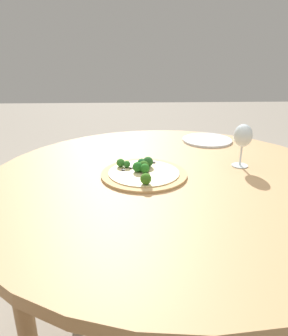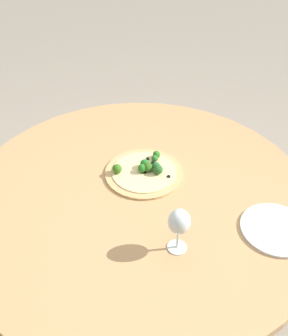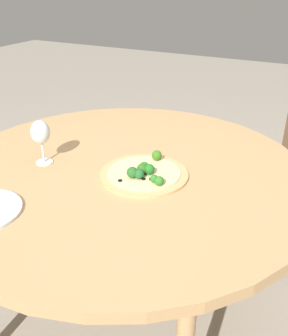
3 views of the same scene
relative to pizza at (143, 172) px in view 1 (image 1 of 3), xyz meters
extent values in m
cylinder|color=tan|center=(0.03, 0.10, -0.03)|extent=(1.37, 1.37, 0.04)
cylinder|color=tan|center=(-0.39, -0.33, -0.42)|extent=(0.05, 0.05, 0.74)
cylinder|color=tan|center=(-0.39, 0.52, -0.42)|extent=(0.05, 0.05, 0.74)
cylinder|color=tan|center=(0.00, 0.00, -0.01)|extent=(0.32, 0.32, 0.01)
cylinder|color=beige|center=(0.00, 0.00, 0.00)|extent=(0.26, 0.26, 0.00)
sphere|color=#2B6B25|center=(-0.05, -0.06, 0.02)|extent=(0.03, 0.03, 0.03)
sphere|color=#255823|center=(-0.05, 0.02, 0.02)|extent=(0.04, 0.04, 0.04)
sphere|color=#246C1F|center=(0.01, 0.01, 0.02)|extent=(0.04, 0.04, 0.04)
sphere|color=#2B5C19|center=(-0.01, 0.00, 0.02)|extent=(0.04, 0.04, 0.04)
sphere|color=#205B29|center=(-0.05, 0.00, 0.02)|extent=(0.03, 0.03, 0.03)
sphere|color=#346B1A|center=(0.11, 0.00, 0.02)|extent=(0.04, 0.04, 0.04)
sphere|color=#1F6821|center=(0.00, -0.02, 0.02)|extent=(0.04, 0.04, 0.04)
sphere|color=#2E6D23|center=(-0.06, -0.09, 0.02)|extent=(0.03, 0.03, 0.03)
cylinder|color=black|center=(-0.04, -0.04, 0.00)|extent=(0.01, 0.01, 0.00)
cylinder|color=black|center=(0.00, 0.00, 0.00)|extent=(0.01, 0.01, 0.00)
cylinder|color=black|center=(-0.05, -0.02, 0.00)|extent=(0.01, 0.01, 0.00)
cylinder|color=black|center=(0.01, 0.01, 0.00)|extent=(0.01, 0.01, 0.00)
cylinder|color=black|center=(-0.09, 0.05, 0.00)|extent=(0.01, 0.01, 0.00)
cylinder|color=black|center=(0.00, 0.01, 0.00)|extent=(0.01, 0.01, 0.00)
cylinder|color=black|center=(-0.02, -0.08, 0.00)|extent=(0.01, 0.01, 0.00)
cylinder|color=silver|center=(-0.08, 0.39, -0.01)|extent=(0.06, 0.06, 0.00)
cylinder|color=silver|center=(-0.08, 0.39, 0.03)|extent=(0.01, 0.01, 0.08)
ellipsoid|color=silver|center=(-0.08, 0.39, 0.11)|extent=(0.07, 0.07, 0.09)
cylinder|color=silver|center=(-0.44, 0.33, -0.01)|extent=(0.25, 0.25, 0.01)
camera|label=1|loc=(1.13, -0.04, 0.46)|focal=35.00mm
camera|label=2|loc=(0.07, 1.18, 0.97)|focal=40.00mm
camera|label=3|loc=(-1.05, -0.54, 0.64)|focal=40.00mm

